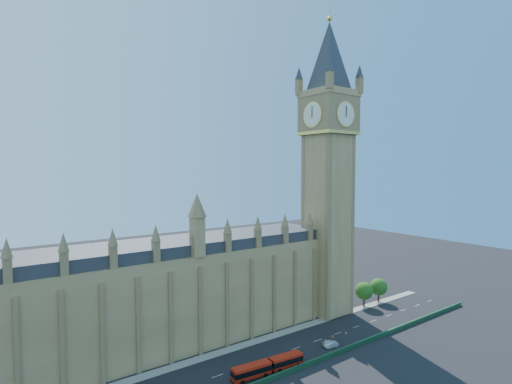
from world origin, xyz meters
TOP-DOWN VIEW (x-y plane):
  - ground at (0.00, 0.00)m, footprint 400.00×400.00m
  - palace_westminster at (-25.00, 22.00)m, footprint 120.00×20.00m
  - elizabeth_tower at (38.00, 13.99)m, footprint 20.59×20.59m
  - bridge_parapet at (0.00, -9.00)m, footprint 160.00×0.60m
  - kerb_north at (0.00, 9.50)m, footprint 160.00×3.00m
  - tree_east_near at (52.22, 10.08)m, footprint 6.00×6.00m
  - tree_east_far at (60.22, 10.08)m, footprint 6.00×6.00m
  - red_bus at (-2.01, -5.94)m, footprint 18.40×4.49m
  - car_grey at (0.61, -2.32)m, footprint 4.51×1.91m
  - car_silver at (19.81, -5.25)m, footprint 4.25×1.79m
  - car_white at (20.44, -4.11)m, footprint 4.70×2.42m
  - cone_a at (24.53, -1.21)m, footprint 0.52×0.52m
  - cone_b at (20.90, -1.93)m, footprint 0.54×0.54m
  - cone_c at (29.42, -1.75)m, footprint 0.61×0.61m
  - cone_d at (20.19, -3.47)m, footprint 0.53×0.53m

SIDE VIEW (x-z plane):
  - ground at x=0.00m, z-range 0.00..0.00m
  - kerb_north at x=0.00m, z-range 0.00..0.16m
  - cone_d at x=20.19m, z-range 0.00..0.66m
  - cone_a at x=24.53m, z-range -0.01..0.75m
  - cone_b at x=20.90m, z-range -0.01..0.75m
  - cone_c at x=29.42m, z-range -0.01..0.75m
  - bridge_parapet at x=0.00m, z-range 0.00..1.20m
  - car_white at x=20.44m, z-range 0.00..1.30m
  - car_silver at x=19.81m, z-range 0.00..1.37m
  - car_grey at x=0.61m, z-range 0.00..1.52m
  - red_bus at x=-2.01m, z-range 0.08..3.18m
  - tree_east_near at x=52.22m, z-range 1.39..9.89m
  - tree_east_far at x=60.22m, z-range 1.39..9.89m
  - palace_westminster at x=-25.00m, z-range -0.14..27.86m
  - elizabeth_tower at x=38.00m, z-range 2.06..107.06m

